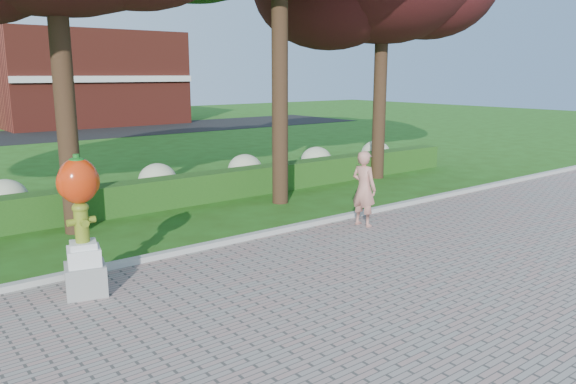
{
  "coord_description": "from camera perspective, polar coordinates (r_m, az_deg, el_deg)",
  "views": [
    {
      "loc": [
        -5.78,
        -6.71,
        3.55
      ],
      "look_at": [
        0.25,
        1.0,
        1.48
      ],
      "focal_mm": 35.0,
      "sensor_mm": 36.0,
      "label": 1
    }
  ],
  "objects": [
    {
      "name": "ground",
      "position": [
        9.54,
        2.54,
        -9.92
      ],
      "size": [
        100.0,
        100.0,
        0.0
      ],
      "primitive_type": "plane",
      "color": "#264C13",
      "rests_on": "ground"
    },
    {
      "name": "hydrangea_row",
      "position": [
        16.3,
        -14.45,
        0.96
      ],
      "size": [
        20.1,
        1.1,
        0.99
      ],
      "color": "#AAB68B",
      "rests_on": "ground"
    },
    {
      "name": "curb",
      "position": [
        11.82,
        -7.0,
        -5.25
      ],
      "size": [
        40.0,
        0.18,
        0.15
      ],
      "primitive_type": "cube",
      "color": "#ADADA5",
      "rests_on": "ground"
    },
    {
      "name": "woman",
      "position": [
        13.17,
        7.71,
        0.36
      ],
      "size": [
        0.5,
        0.7,
        1.78
      ],
      "primitive_type": "imported",
      "rotation": [
        0.0,
        0.0,
        1.69
      ],
      "color": "tan",
      "rests_on": "walkway"
    },
    {
      "name": "hydrant_sculpture",
      "position": [
        9.48,
        -20.26,
        -2.84
      ],
      "size": [
        0.76,
        0.76,
        2.29
      ],
      "rotation": [
        0.0,
        0.0,
        -0.25
      ],
      "color": "gray",
      "rests_on": "walkway"
    },
    {
      "name": "building_right",
      "position": [
        42.98,
        -19.72,
        10.8
      ],
      "size": [
        12.0,
        8.0,
        6.4
      ],
      "primitive_type": "cube",
      "color": "maroon",
      "rests_on": "ground"
    },
    {
      "name": "lawn_hedge",
      "position": [
        15.2,
        -14.86,
        -0.42
      ],
      "size": [
        24.0,
        0.7,
        0.8
      ],
      "primitive_type": "cube",
      "color": "#134313",
      "rests_on": "ground"
    }
  ]
}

